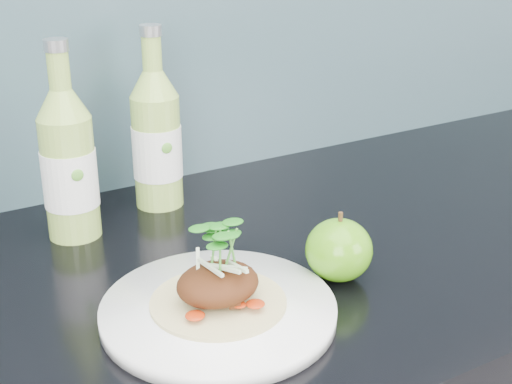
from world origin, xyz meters
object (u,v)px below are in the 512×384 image
green_apple (339,250)px  cider_bottle_right (157,140)px  dinner_plate (218,311)px  cider_bottle_left (69,165)px

green_apple → cider_bottle_right: (-0.09, 0.30, 0.06)m
dinner_plate → green_apple: green_apple is taller
dinner_plate → cider_bottle_right: bearing=77.4°
cider_bottle_right → green_apple: bearing=-53.2°
green_apple → cider_bottle_right: 0.32m
dinner_plate → green_apple: size_ratio=3.27×
cider_bottle_right → cider_bottle_left: bearing=-143.4°
dinner_plate → cider_bottle_left: size_ratio=1.27×
dinner_plate → cider_bottle_left: bearing=103.7°
green_apple → dinner_plate: bearing=-178.6°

